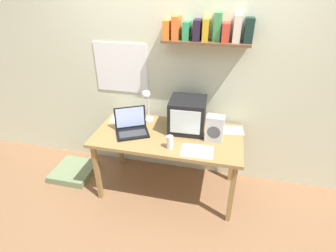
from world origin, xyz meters
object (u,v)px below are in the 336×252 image
Objects in this scene: printed_handout at (197,151)px; corner_desk at (168,139)px; desk_lamp at (147,100)px; juice_glass at (170,143)px; space_heater at (215,128)px; loose_paper_near_monitor at (122,119)px; open_notebook at (232,130)px; laptop at (131,126)px; crt_monitor at (187,115)px; floor_cushion at (74,171)px.

corner_desk is at bearing 145.36° from printed_handout.
corner_desk is at bearing -35.73° from desk_lamp.
space_heater reaches higher than juice_glass.
loose_paper_near_monitor is 1.02× the size of open_notebook.
laptop is at bearing -175.46° from corner_desk.
desk_lamp reaches higher than space_heater.
printed_handout is at bearing -123.53° from open_notebook.
laptop is at bearing -164.17° from crt_monitor.
open_notebook is (0.64, 0.23, 0.07)m from corner_desk.
open_notebook is (0.17, 0.23, -0.13)m from space_heater.
floor_cushion is at bearing -160.03° from loose_paper_near_monitor.
corner_desk is 0.33m from crt_monitor.
loose_paper_near_monitor is 0.95m from floor_cushion.
desk_lamp reaches higher than floor_cushion.
crt_monitor reaches higher than loose_paper_near_monitor.
crt_monitor is 0.33m from space_heater.
laptop is 1.12m from floor_cushion.
laptop is at bearing -109.56° from desk_lamp.
open_notebook is at bearing 7.96° from floor_cushion.
printed_handout is 0.65× the size of floor_cushion.
desk_lamp is 0.40m from loose_paper_near_monitor.
corner_desk is at bearing -141.36° from crt_monitor.
laptop is (-0.39, -0.03, 0.13)m from corner_desk.
floor_cushion is at bearing -178.82° from corner_desk.
crt_monitor is at bearing 40.60° from corner_desk.
corner_desk is at bearing -18.41° from loose_paper_near_monitor.
loose_paper_near_monitor is (-0.59, 0.20, 0.07)m from corner_desk.
juice_glass is at bearing -140.44° from open_notebook.
loose_paper_near_monitor is 1.24m from open_notebook.
space_heater is at bearing -14.48° from desk_lamp.
printed_handout is 0.56m from open_notebook.
desk_lamp is 0.62m from juice_glass.
desk_lamp is (0.10, 0.25, 0.20)m from laptop.
space_heater is (0.30, -0.15, -0.04)m from crt_monitor.
loose_paper_near_monitor is at bearing 104.71° from laptop.
printed_handout reaches higher than corner_desk.
floor_cushion is at bearing 172.35° from printed_handout.
printed_handout is (-0.14, -0.23, -0.13)m from space_heater.
space_heater is (0.76, -0.22, -0.13)m from desk_lamp.
laptop reaches higher than corner_desk.
open_notebook is at bearing -13.10° from laptop.
laptop is 1.53× the size of space_heater.
corner_desk is 0.28m from juice_glass.
juice_glass is (0.46, -0.21, -0.01)m from laptop.
space_heater is at bearing -25.39° from laptop.
crt_monitor reaches higher than open_notebook.
desk_lamp is 1.43× the size of space_heater.
corner_desk is 1.36m from floor_cushion.
desk_lamp is at bearing 169.23° from crt_monitor.
juice_glass is (-0.10, -0.39, -0.11)m from crt_monitor.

